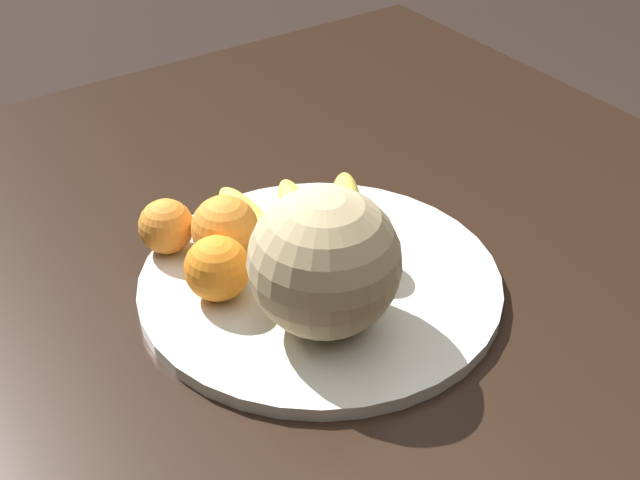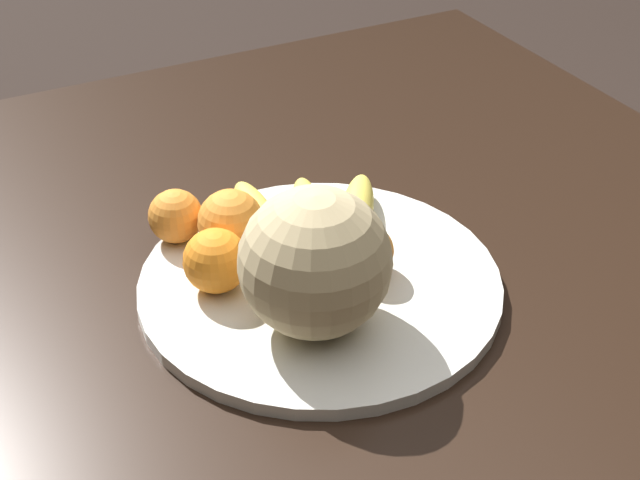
% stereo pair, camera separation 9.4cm
% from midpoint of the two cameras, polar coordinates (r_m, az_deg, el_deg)
% --- Properties ---
extents(kitchen_table, '(1.40, 1.18, 0.77)m').
position_cam_midpoint_polar(kitchen_table, '(1.00, 5.63, -8.81)').
color(kitchen_table, black).
rests_on(kitchen_table, ground_plane).
extents(fruit_bowl, '(0.40, 0.40, 0.02)m').
position_cam_midpoint_polar(fruit_bowl, '(0.97, 2.76, -2.84)').
color(fruit_bowl, silver).
rests_on(fruit_bowl, kitchen_table).
extents(melon, '(0.15, 0.15, 0.15)m').
position_cam_midpoint_polar(melon, '(0.87, 2.65, -1.40)').
color(melon, tan).
rests_on(melon, fruit_bowl).
extents(banana_bunch, '(0.20, 0.19, 0.04)m').
position_cam_midpoint_polar(banana_bunch, '(1.03, 1.84, 1.46)').
color(banana_bunch, brown).
rests_on(banana_bunch, fruit_bowl).
extents(orange_front_left, '(0.08, 0.08, 0.08)m').
position_cam_midpoint_polar(orange_front_left, '(0.99, -3.04, 1.05)').
color(orange_front_left, orange).
rests_on(orange_front_left, fruit_bowl).
extents(orange_front_right, '(0.06, 0.06, 0.06)m').
position_cam_midpoint_polar(orange_front_right, '(1.02, -6.64, 1.44)').
color(orange_front_right, orange).
rests_on(orange_front_right, fruit_bowl).
extents(orange_mid_center, '(0.07, 0.07, 0.07)m').
position_cam_midpoint_polar(orange_mid_center, '(0.94, -3.85, -1.44)').
color(orange_mid_center, orange).
rests_on(orange_mid_center, fruit_bowl).
extents(orange_back_left, '(0.06, 0.06, 0.06)m').
position_cam_midpoint_polar(orange_back_left, '(0.96, 5.87, -0.80)').
color(orange_back_left, orange).
rests_on(orange_back_left, fruit_bowl).
extents(produce_tag, '(0.08, 0.06, 0.00)m').
position_cam_midpoint_polar(produce_tag, '(0.97, 0.31, -2.23)').
color(produce_tag, white).
rests_on(produce_tag, fruit_bowl).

